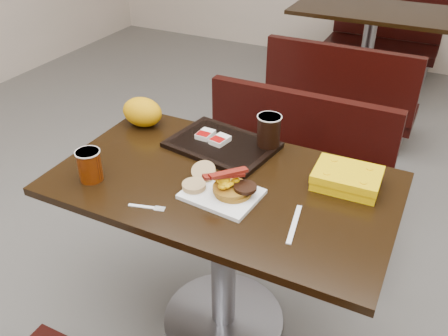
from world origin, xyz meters
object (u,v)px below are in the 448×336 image
at_px(table_far, 366,56).
at_px(bench_far_s, 344,89).
at_px(paper_bag, 142,112).
at_px(table_near, 223,258).
at_px(bench_near_n, 284,174).
at_px(bench_far_n, 382,34).
at_px(hashbrown_sleeve_right, 220,140).
at_px(hashbrown_sleeve_left, 205,134).
at_px(platter, 222,194).
at_px(coffee_cup_far, 269,131).
at_px(tray, 222,145).
at_px(knife, 294,224).
at_px(clamshell, 347,178).
at_px(fork, 142,206).
at_px(pancake_stack, 233,190).
at_px(coffee_cup_near, 90,166).

distance_m(table_far, bench_far_s, 0.70).
relative_size(table_far, paper_bag, 6.81).
distance_m(table_near, bench_near_n, 0.70).
bearing_deg(bench_far_n, hashbrown_sleeve_right, -92.18).
bearing_deg(hashbrown_sleeve_left, paper_bag, -178.52).
bearing_deg(platter, coffee_cup_far, 92.03).
relative_size(table_far, tray, 3.00).
relative_size(bench_far_s, platter, 4.07).
relative_size(platter, coffee_cup_far, 2.01).
bearing_deg(table_near, knife, -21.45).
bearing_deg(clamshell, bench_far_n, 95.23).
xyz_separation_m(coffee_cup_far, paper_bag, (-0.55, -0.05, -0.02)).
bearing_deg(knife, tray, -137.32).
height_order(table_near, fork, fork).
relative_size(table_near, platter, 4.89).
bearing_deg(knife, coffee_cup_far, -156.90).
height_order(knife, paper_bag, paper_bag).
xyz_separation_m(bench_far_n, coffee_cup_far, (0.06, -3.02, 0.47)).
distance_m(table_near, pancake_stack, 0.41).
bearing_deg(table_near, bench_far_s, 90.00).
distance_m(bench_near_n, bench_far_n, 2.60).
bearing_deg(platter, table_near, 118.78).
bearing_deg(paper_bag, pancake_stack, -27.77).
bearing_deg(clamshell, tray, 172.60).
bearing_deg(clamshell, coffee_cup_near, -158.24).
height_order(table_far, paper_bag, paper_bag).
xyz_separation_m(pancake_stack, tray, (-0.18, 0.28, -0.02)).
distance_m(platter, knife, 0.27).
height_order(bench_near_n, table_far, table_far).
height_order(pancake_stack, fork, pancake_stack).
distance_m(table_near, coffee_cup_near, 0.64).
bearing_deg(coffee_cup_far, hashbrown_sleeve_left, -168.05).
xyz_separation_m(platter, paper_bag, (-0.53, 0.31, 0.05)).
relative_size(bench_far_s, clamshell, 4.45).
distance_m(table_far, tray, 2.43).
height_order(bench_far_s, fork, fork).
xyz_separation_m(bench_far_n, paper_bag, (-0.49, -3.07, 0.45)).
bearing_deg(hashbrown_sleeve_right, tray, 12.90).
height_order(bench_near_n, hashbrown_sleeve_left, hashbrown_sleeve_left).
bearing_deg(pancake_stack, clamshell, 35.33).
relative_size(knife, clamshell, 0.86).
height_order(bench_near_n, paper_bag, paper_bag).
height_order(coffee_cup_near, knife, coffee_cup_near).
height_order(table_far, bench_far_n, table_far).
distance_m(platter, hashbrown_sleeve_right, 0.33).
bearing_deg(platter, bench_far_n, 96.14).
xyz_separation_m(bench_far_s, pancake_stack, (0.07, -1.97, 0.42)).
relative_size(knife, coffee_cup_far, 1.57).
distance_m(bench_far_n, clamshell, 3.19).
distance_m(coffee_cup_near, coffee_cup_far, 0.68).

